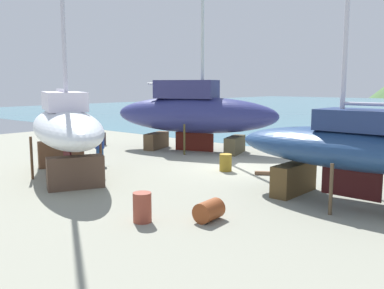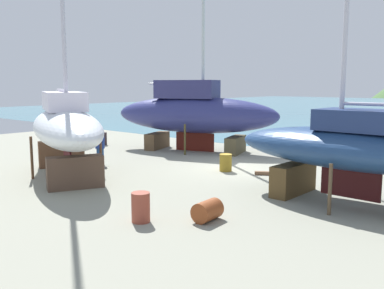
{
  "view_description": "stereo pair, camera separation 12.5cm",
  "coord_description": "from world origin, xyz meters",
  "px_view_note": "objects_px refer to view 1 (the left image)",
  "views": [
    {
      "loc": [
        11.88,
        -17.03,
        4.13
      ],
      "look_at": [
        -0.96,
        -2.04,
        1.32
      ],
      "focal_mm": 39.44,
      "sensor_mm": 36.0,
      "label": 1
    },
    {
      "loc": [
        11.97,
        -16.95,
        4.13
      ],
      "look_at": [
        -0.96,
        -2.04,
        1.32
      ],
      "focal_mm": 39.44,
      "sensor_mm": 36.0,
      "label": 2
    }
  ],
  "objects_px": {
    "barrel_blue_faded": "(226,163)",
    "sailboat_small_center": "(66,126)",
    "sailboat_mid_port": "(354,149)",
    "barrel_rust_far": "(209,211)",
    "barrel_tipped_right": "(46,146)",
    "barrel_tipped_center": "(102,139)",
    "worker": "(100,148)",
    "barrel_rust_mid": "(142,207)",
    "sailboat_far_slipway": "(194,113)"
  },
  "relations": [
    {
      "from": "sailboat_far_slipway",
      "to": "barrel_blue_faded",
      "type": "relative_size",
      "value": 19.13
    },
    {
      "from": "barrel_rust_mid",
      "to": "barrel_blue_faded",
      "type": "relative_size",
      "value": 1.1
    },
    {
      "from": "barrel_tipped_right",
      "to": "barrel_tipped_center",
      "type": "distance_m",
      "value": 3.94
    },
    {
      "from": "barrel_rust_mid",
      "to": "barrel_rust_far",
      "type": "bearing_deg",
      "value": 43.94
    },
    {
      "from": "worker",
      "to": "barrel_rust_mid",
      "type": "relative_size",
      "value": 1.84
    },
    {
      "from": "barrel_tipped_right",
      "to": "barrel_blue_faded",
      "type": "distance_m",
      "value": 12.57
    },
    {
      "from": "sailboat_mid_port",
      "to": "worker",
      "type": "height_order",
      "value": "sailboat_mid_port"
    },
    {
      "from": "worker",
      "to": "barrel_rust_far",
      "type": "bearing_deg",
      "value": 28.24
    },
    {
      "from": "barrel_rust_far",
      "to": "barrel_tipped_center",
      "type": "xyz_separation_m",
      "value": [
        -15.75,
        8.05,
        0.12
      ]
    },
    {
      "from": "barrel_rust_far",
      "to": "sailboat_mid_port",
      "type": "bearing_deg",
      "value": 60.21
    },
    {
      "from": "sailboat_far_slipway",
      "to": "worker",
      "type": "distance_m",
      "value": 6.9
    },
    {
      "from": "barrel_tipped_right",
      "to": "barrel_blue_faded",
      "type": "height_order",
      "value": "barrel_blue_faded"
    },
    {
      "from": "worker",
      "to": "barrel_blue_faded",
      "type": "xyz_separation_m",
      "value": [
        5.92,
        2.92,
        -0.45
      ]
    },
    {
      "from": "sailboat_far_slipway",
      "to": "sailboat_mid_port",
      "type": "distance_m",
      "value": 13.14
    },
    {
      "from": "sailboat_mid_port",
      "to": "worker",
      "type": "bearing_deg",
      "value": 6.51
    },
    {
      "from": "worker",
      "to": "barrel_blue_faded",
      "type": "bearing_deg",
      "value": 73.7
    },
    {
      "from": "worker",
      "to": "barrel_rust_mid",
      "type": "bearing_deg",
      "value": 17.6
    },
    {
      "from": "sailboat_mid_port",
      "to": "barrel_rust_far",
      "type": "xyz_separation_m",
      "value": [
        -2.65,
        -4.62,
        -1.65
      ]
    },
    {
      "from": "sailboat_far_slipway",
      "to": "sailboat_small_center",
      "type": "distance_m",
      "value": 9.35
    },
    {
      "from": "barrel_blue_faded",
      "to": "barrel_rust_far",
      "type": "bearing_deg",
      "value": -57.8
    },
    {
      "from": "barrel_rust_far",
      "to": "barrel_blue_faded",
      "type": "bearing_deg",
      "value": 122.2
    },
    {
      "from": "sailboat_small_center",
      "to": "barrel_blue_faded",
      "type": "bearing_deg",
      "value": 74.96
    },
    {
      "from": "barrel_tipped_center",
      "to": "barrel_blue_faded",
      "type": "height_order",
      "value": "barrel_tipped_center"
    },
    {
      "from": "barrel_rust_mid",
      "to": "barrel_tipped_center",
      "type": "relative_size",
      "value": 1.06
    },
    {
      "from": "barrel_blue_faded",
      "to": "sailboat_small_center",
      "type": "bearing_deg",
      "value": -130.91
    },
    {
      "from": "worker",
      "to": "barrel_tipped_center",
      "type": "bearing_deg",
      "value": -170.77
    },
    {
      "from": "barrel_blue_faded",
      "to": "sailboat_far_slipway",
      "type": "bearing_deg",
      "value": 144.18
    },
    {
      "from": "sailboat_small_center",
      "to": "worker",
      "type": "relative_size",
      "value": 10.54
    },
    {
      "from": "barrel_tipped_center",
      "to": "barrel_blue_faded",
      "type": "bearing_deg",
      "value": -8.05
    },
    {
      "from": "worker",
      "to": "barrel_tipped_center",
      "type": "distance_m",
      "value": 7.4
    },
    {
      "from": "barrel_rust_mid",
      "to": "sailboat_small_center",
      "type": "bearing_deg",
      "value": 163.2
    },
    {
      "from": "barrel_rust_far",
      "to": "barrel_blue_faded",
      "type": "height_order",
      "value": "barrel_blue_faded"
    },
    {
      "from": "barrel_rust_mid",
      "to": "barrel_tipped_center",
      "type": "bearing_deg",
      "value": 146.52
    },
    {
      "from": "barrel_rust_far",
      "to": "sailboat_small_center",
      "type": "bearing_deg",
      "value": 174.67
    },
    {
      "from": "sailboat_mid_port",
      "to": "barrel_rust_far",
      "type": "bearing_deg",
      "value": 61.5
    },
    {
      "from": "sailboat_far_slipway",
      "to": "barrel_rust_far",
      "type": "distance_m",
      "value": 13.91
    },
    {
      "from": "barrel_tipped_center",
      "to": "sailboat_small_center",
      "type": "bearing_deg",
      "value": -46.28
    },
    {
      "from": "barrel_rust_mid",
      "to": "barrel_rust_far",
      "type": "height_order",
      "value": "barrel_rust_mid"
    },
    {
      "from": "barrel_tipped_right",
      "to": "barrel_blue_faded",
      "type": "xyz_separation_m",
      "value": [
        12.37,
        2.23,
        0.1
      ]
    },
    {
      "from": "sailboat_mid_port",
      "to": "sailboat_small_center",
      "type": "distance_m",
      "value": 12.1
    },
    {
      "from": "worker",
      "to": "barrel_tipped_center",
      "type": "relative_size",
      "value": 1.94
    },
    {
      "from": "sailboat_small_center",
      "to": "barrel_rust_far",
      "type": "distance_m",
      "value": 9.09
    },
    {
      "from": "sailboat_far_slipway",
      "to": "barrel_rust_mid",
      "type": "bearing_deg",
      "value": -74.69
    },
    {
      "from": "sailboat_mid_port",
      "to": "worker",
      "type": "xyz_separation_m",
      "value": [
        -12.59,
        -1.15,
        -1.1
      ]
    },
    {
      "from": "sailboat_small_center",
      "to": "barrel_tipped_center",
      "type": "distance_m",
      "value": 10.16
    },
    {
      "from": "barrel_rust_mid",
      "to": "sailboat_mid_port",
      "type": "bearing_deg",
      "value": 55.75
    },
    {
      "from": "sailboat_mid_port",
      "to": "barrel_tipped_center",
      "type": "relative_size",
      "value": 16.23
    },
    {
      "from": "barrel_tipped_right",
      "to": "barrel_tipped_center",
      "type": "height_order",
      "value": "barrel_tipped_center"
    },
    {
      "from": "sailboat_mid_port",
      "to": "sailboat_small_center",
      "type": "height_order",
      "value": "sailboat_small_center"
    },
    {
      "from": "sailboat_far_slipway",
      "to": "worker",
      "type": "bearing_deg",
      "value": -114.5
    }
  ]
}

